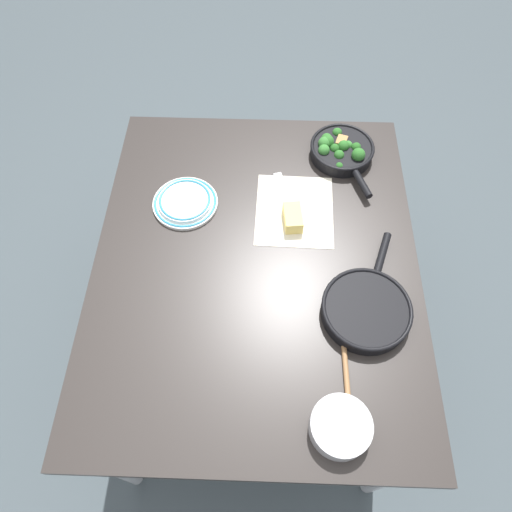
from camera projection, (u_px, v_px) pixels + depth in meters
The scene contains 10 objects.
ground_plane at pixel (256, 343), 2.07m from camera, with size 14.00×14.00×0.00m, color #424C51.
dining_table_red at pixel (256, 271), 1.50m from camera, with size 1.26×1.02×0.75m.
skillet_broccoli at pixel (341, 150), 1.63m from camera, with size 0.33×0.23×0.08m.
skillet_eggs at pixel (366, 309), 1.32m from camera, with size 0.40×0.26×0.05m.
wooden_spoon at pixel (344, 352), 1.27m from camera, with size 0.35×0.04×0.02m.
parchment_sheet at pixel (294, 210), 1.53m from camera, with size 0.30×0.27×0.00m.
grater_knife at pixel (291, 209), 1.52m from camera, with size 0.25×0.10×0.02m.
cheese_block at pixel (293, 218), 1.49m from camera, with size 0.10×0.07×0.05m.
dinner_plate_stack at pixel (185, 202), 1.53m from camera, with size 0.22×0.22×0.03m.
prep_bowl_steel at pixel (340, 427), 1.15m from camera, with size 0.16×0.16×0.06m.
Camera 1 is at (-0.73, -0.02, 1.98)m, focal length 32.00 mm.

